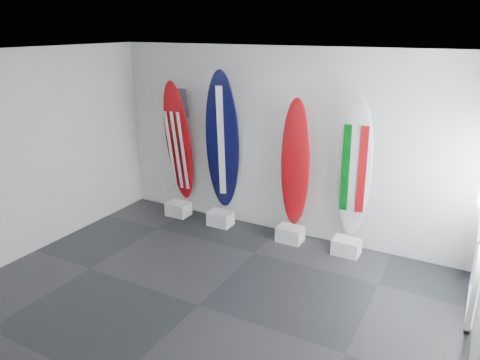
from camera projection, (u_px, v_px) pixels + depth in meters
The scene contains 13 objects.
floor at pixel (199, 305), 5.62m from camera, with size 6.00×6.00×0.00m, color black.
ceiling at pixel (190, 54), 4.64m from camera, with size 6.00×6.00×0.00m, color white.
wall_back at pixel (283, 144), 7.21m from camera, with size 6.00×6.00×0.00m, color silver.
wall_left at pixel (20, 157), 6.49m from camera, with size 5.00×5.00×0.00m, color silver.
display_block_usa at pixel (178, 209), 8.24m from camera, with size 0.40×0.30×0.24m, color white.
surfboard_usa at pixel (179, 143), 7.93m from camera, with size 0.50×0.08×2.22m, color maroon.
display_block_navy at pixel (221, 218), 7.83m from camera, with size 0.40×0.30×0.24m, color white.
surfboard_navy at pixel (222, 143), 7.49m from camera, with size 0.55×0.08×2.44m, color black.
display_block_swiss at pixel (290, 234), 7.25m from camera, with size 0.40×0.30×0.24m, color white.
surfboard_swiss at pixel (295, 164), 6.96m from camera, with size 0.46×0.08×2.05m, color maroon.
display_block_italy at pixel (346, 247), 6.84m from camera, with size 0.40×0.30×0.24m, color white.
surfboard_italy at pixel (355, 169), 6.53m from camera, with size 0.49×0.08×2.17m, color silver.
wall_outlet at pixel (163, 187), 8.67m from camera, with size 0.09×0.02×0.13m, color silver.
Camera 1 is at (2.75, -3.98, 3.29)m, focal length 33.96 mm.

